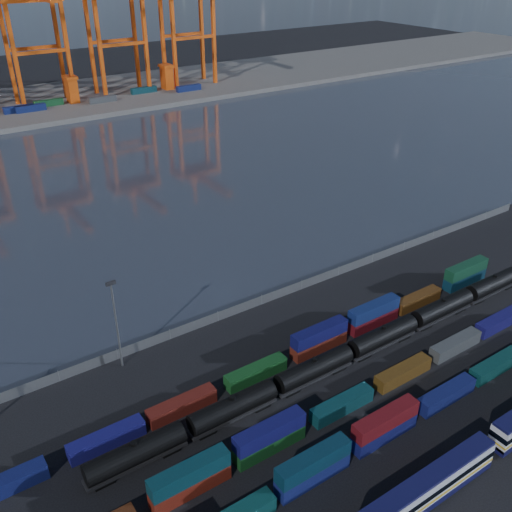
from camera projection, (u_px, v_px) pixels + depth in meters
ground at (360, 384)px, 92.17m from camera, size 700.00×700.00×0.00m
harbor_water at (114, 184)px, 168.23m from camera, size 700.00×700.00×0.00m
far_quay at (20, 106)px, 243.82m from camera, size 700.00×70.00×2.00m
container_row_south at (398, 420)px, 82.72m from camera, size 139.50×2.27×4.84m
container_row_mid at (282, 434)px, 80.55m from camera, size 140.35×2.25×4.79m
container_row_north at (346, 329)px, 102.17m from camera, size 140.14×2.25×4.79m
tanker_string at (350, 352)px, 95.77m from camera, size 92.11×3.14×4.49m
waterfront_fence at (262, 300)px, 111.97m from camera, size 160.12×0.12×2.20m
yard_light_mast at (116, 320)px, 91.77m from camera, size 1.60×0.40×16.60m
quay_containers at (0, 112)px, 226.77m from camera, size 172.58×10.99×2.60m
straddle_carriers at (17, 95)px, 232.05m from camera, size 140.00×7.00×11.10m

